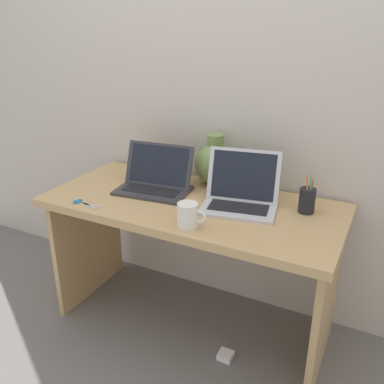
# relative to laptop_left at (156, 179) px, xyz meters

# --- Properties ---
(ground_plane) EXTENTS (6.00, 6.00, 0.00)m
(ground_plane) POSITION_rel_laptop_left_xyz_m (0.24, -0.06, -0.78)
(ground_plane) COLOR slate
(back_wall) EXTENTS (4.40, 0.04, 2.40)m
(back_wall) POSITION_rel_laptop_left_xyz_m (0.24, 0.31, 0.42)
(back_wall) COLOR beige
(back_wall) RESTS_ON ground
(desk) EXTENTS (1.43, 0.65, 0.72)m
(desk) POSITION_rel_laptop_left_xyz_m (0.24, -0.06, -0.22)
(desk) COLOR tan
(desk) RESTS_ON ground
(laptop_left) EXTENTS (0.38, 0.28, 0.22)m
(laptop_left) POSITION_rel_laptop_left_xyz_m (0.00, 0.00, 0.00)
(laptop_left) COLOR #333338
(laptop_left) RESTS_ON desk
(laptop_right) EXTENTS (0.38, 0.31, 0.25)m
(laptop_right) POSITION_rel_laptop_left_xyz_m (0.46, 0.01, 0.01)
(laptop_right) COLOR silver
(laptop_right) RESTS_ON desk
(green_vase) EXTENTS (0.21, 0.21, 0.27)m
(green_vase) POSITION_rel_laptop_left_xyz_m (0.24, 0.21, 0.06)
(green_vase) COLOR #75934C
(green_vase) RESTS_ON desk
(coffee_mug) EXTENTS (0.13, 0.09, 0.11)m
(coffee_mug) POSITION_rel_laptop_left_xyz_m (0.34, -0.30, -0.01)
(coffee_mug) COLOR white
(coffee_mug) RESTS_ON desk
(pen_cup) EXTENTS (0.07, 0.07, 0.19)m
(pen_cup) POSITION_rel_laptop_left_xyz_m (0.75, 0.07, 0.00)
(pen_cup) COLOR black
(pen_cup) RESTS_ON desk
(scissors) EXTENTS (0.15, 0.06, 0.01)m
(scissors) POSITION_rel_laptop_left_xyz_m (-0.22, -0.31, -0.06)
(scissors) COLOR #B7B7BC
(scissors) RESTS_ON desk
(power_brick) EXTENTS (0.07, 0.07, 0.03)m
(power_brick) POSITION_rel_laptop_left_xyz_m (0.50, -0.21, -0.77)
(power_brick) COLOR white
(power_brick) RESTS_ON ground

